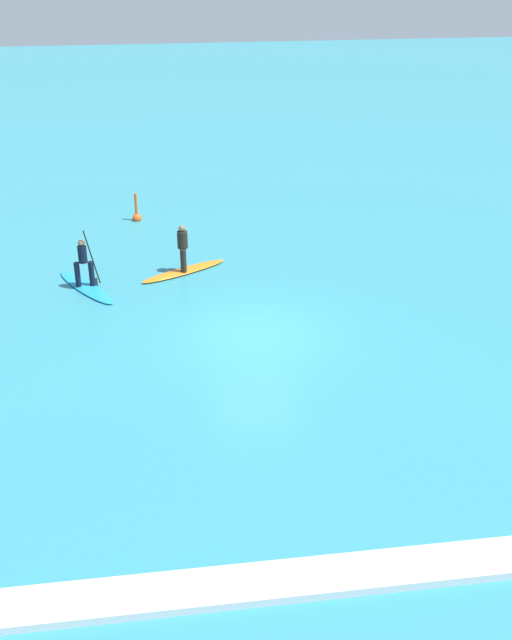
{
  "coord_description": "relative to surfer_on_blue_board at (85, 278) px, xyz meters",
  "views": [
    {
      "loc": [
        -2.71,
        -19.45,
        10.65
      ],
      "look_at": [
        0.0,
        0.0,
        0.5
      ],
      "focal_mm": 43.54,
      "sensor_mm": 36.0,
      "label": 1
    }
  ],
  "objects": [
    {
      "name": "wave_crest",
      "position": [
        5.03,
        -13.38,
        -0.25
      ],
      "size": [
        21.8,
        0.9,
        0.18
      ],
      "primitive_type": "cube",
      "color": "white",
      "rests_on": "ground_plane"
    },
    {
      "name": "surfer_on_blue_board",
      "position": [
        0.0,
        0.0,
        0.0
      ],
      "size": [
        2.28,
        3.14,
        2.03
      ],
      "rotation": [
        0.0,
        0.0,
        5.27
      ],
      "color": "#1E8CD1",
      "rests_on": "ground_plane"
    },
    {
      "name": "surfer_on_orange_board",
      "position": [
        3.22,
        0.82,
        0.08
      ],
      "size": [
        3.11,
        2.05,
        1.7
      ],
      "rotation": [
        0.0,
        0.0,
        0.5
      ],
      "color": "orange",
      "rests_on": "ground_plane"
    },
    {
      "name": "marker_buoy",
      "position": [
        1.66,
        6.24,
        -0.16
      ],
      "size": [
        0.37,
        0.37,
        1.2
      ],
      "color": "#E55119",
      "rests_on": "ground_plane"
    },
    {
      "name": "ground_plane",
      "position": [
        5.03,
        -3.96,
        -0.34
      ],
      "size": [
        120.0,
        120.0,
        0.0
      ],
      "primitive_type": "plane",
      "color": "teal",
      "rests_on": "ground"
    }
  ]
}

